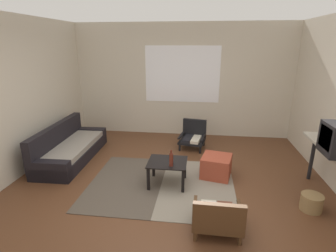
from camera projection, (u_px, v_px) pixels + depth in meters
ground_plane at (165, 200)px, 3.91m from camera, size 7.80×7.80×0.00m
far_wall_with_window at (182, 81)px, 6.39m from camera, size 5.60×0.13×2.70m
side_wall_left at (0, 102)px, 4.11m from camera, size 0.12×6.60×2.70m
area_rug at (161, 184)px, 4.33m from camera, size 2.36×1.88×0.01m
couch at (70, 149)px, 5.23m from camera, size 0.78×1.97×0.70m
coffee_table at (167, 166)px, 4.25m from camera, size 0.62×0.54×0.41m
armchair_by_window at (193, 136)px, 5.81m from camera, size 0.61×0.61×0.60m
armchair_striped_foreground at (218, 217)px, 3.15m from camera, size 0.61×0.56×0.53m
ottoman_orange at (216, 166)px, 4.54m from camera, size 0.57×0.57×0.37m
clay_vase at (327, 133)px, 3.89m from camera, size 0.19×0.19×0.31m
glass_bottle at (171, 159)px, 4.04m from camera, size 0.06×0.06×0.26m
wicker_basket at (311, 202)px, 3.64m from camera, size 0.29×0.29×0.23m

